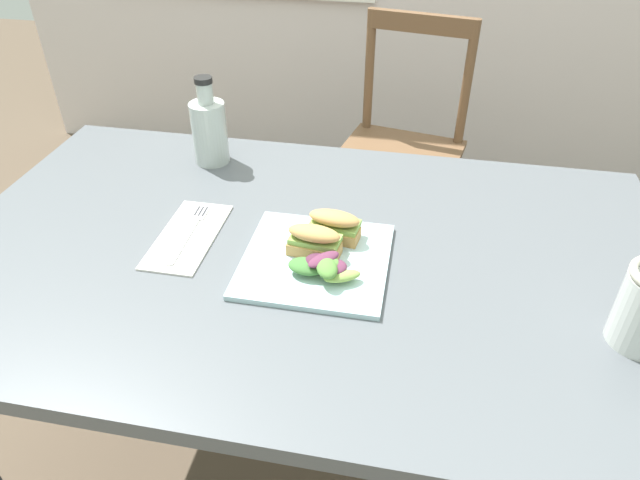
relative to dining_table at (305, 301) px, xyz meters
name	(u,v)px	position (x,y,z in m)	size (l,w,h in m)	color
ground_plane	(350,470)	(0.10, 0.04, -0.61)	(7.25, 7.25, 0.00)	brown
dining_table	(305,301)	(0.00, 0.00, 0.00)	(1.32, 0.81, 0.74)	#51565B
chair_wooden_far	(401,151)	(0.12, 0.99, -0.17)	(0.47, 0.47, 0.87)	brown
plate_lunch	(316,260)	(0.03, -0.03, 0.13)	(0.25, 0.25, 0.01)	silver
sandwich_half_front	(314,240)	(0.02, -0.02, 0.17)	(0.10, 0.06, 0.06)	tan
sandwich_half_back	(334,225)	(0.05, 0.03, 0.17)	(0.10, 0.06, 0.06)	tan
salad_mixed_greens	(323,263)	(0.05, -0.07, 0.15)	(0.13, 0.14, 0.04)	#4C2338
napkin_folded	(188,236)	(-0.22, 0.00, 0.13)	(0.10, 0.22, 0.00)	silver
fork_on_napkin	(191,229)	(-0.22, 0.01, 0.13)	(0.03, 0.19, 0.00)	silver
bottle_cold_brew	(210,134)	(-0.27, 0.29, 0.19)	(0.08, 0.08, 0.20)	black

